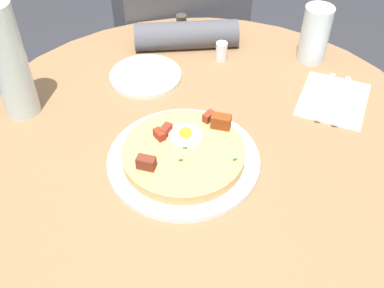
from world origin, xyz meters
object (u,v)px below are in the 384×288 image
Objects in this scene: dining_table at (199,195)px; breakfast_pizza at (184,152)px; water_glass at (315,34)px; person_seated at (181,56)px; pizza_plate at (184,160)px; knife at (342,100)px; bread_plate at (146,76)px; water_bottle at (9,62)px; fork at (325,96)px; salt_shaker at (221,51)px; pepper_shaker at (181,23)px.

breakfast_pizza reaches higher than dining_table.
water_glass is (-0.41, -0.23, 0.04)m from breakfast_pizza.
person_seated reaches higher than dining_table.
dining_table is at bearing -137.59° from pizza_plate.
person_seated is at bearing -121.40° from knife.
knife is at bearing 149.25° from bread_plate.
dining_table is at bearing 101.16° from bread_plate.
fork is at bearing 164.83° from water_bottle.
person_seated is 0.55m from water_glass.
bread_plate is at bearing 61.43° from person_seated.
knife is at bearing 128.09° from salt_shaker.
breakfast_pizza is 0.29m from bread_plate.
breakfast_pizza is 0.47m from water_glass.
person_seated reaches higher than salt_shaker.
pizza_plate is at bearing 72.59° from pepper_shaker.
dining_table is 5.59× the size of fork.
bread_plate is 0.31m from water_bottle.
salt_shaker reaches higher than knife.
water_bottle reaches higher than bread_plate.
pizza_plate is at bearing 73.00° from person_seated.
bread_plate is 0.23m from pepper_shaker.
person_seated reaches higher than fork.
pepper_shaker is at bearing -41.47° from water_glass.
water_bottle is at bearing -65.07° from knife.
knife is (-0.39, -0.06, -0.02)m from breakfast_pizza.
fork is (-0.36, -0.08, -0.02)m from breakfast_pizza.
water_glass reaches higher than knife.
dining_table is 0.36m from fork.
bread_plate is 0.41m from fork.
water_bottle is at bearing -42.88° from pizza_plate.
knife is at bearing 107.19° from person_seated.
pizza_plate is 6.21× the size of salt_shaker.
fork reaches higher than dining_table.
salt_shaker is (-0.20, -0.30, -0.00)m from breakfast_pizza.
bread_plate is 0.67× the size of water_bottle.
pizza_plate is at bearing -35.20° from fork.
pizza_plate reaches higher than fork.
knife reaches higher than dining_table.
knife is (-0.39, -0.06, 0.00)m from pizza_plate.
dining_table is 22.22× the size of pepper_shaker.
water_glass is (-0.20, 0.42, 0.28)m from person_seated.
knife is 0.72× the size of water_bottle.
bread_plate is 0.41m from water_glass.
water_glass is (-0.02, -0.18, 0.06)m from knife.
pepper_shaker reaches higher than pizza_plate.
dining_table is 5.59× the size of knife.
pizza_plate is at bearing 137.12° from water_bottle.
dining_table is 0.49m from water_bottle.
person_seated is (-0.15, -0.61, -0.04)m from dining_table.
fork is 1.31× the size of water_glass.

